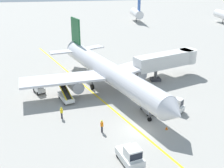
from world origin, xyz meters
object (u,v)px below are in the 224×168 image
object	(u,v)px
baggage_tug_near_wing	(176,106)
ground_crew_wing_walker	(62,112)
pushback_tug	(131,156)
ground_crew_marshaller	(102,126)
belt_loader_forward_hold	(66,96)
safety_cone_nose_left	(146,99)
baggage_cart_loaded	(148,109)
baggage_tug_by_cargo_door	(39,88)
safety_cone_nose_right	(167,128)
jet_bridge	(170,59)
airliner	(108,71)

from	to	relation	value
baggage_tug_near_wing	ground_crew_wing_walker	distance (m)	16.21
pushback_tug	ground_crew_marshaller	world-z (taller)	pushback_tug
baggage_tug_near_wing	belt_loader_forward_hold	size ratio (longest dim) A/B	0.51
ground_crew_marshaller	ground_crew_wing_walker	bearing A→B (deg)	138.88
belt_loader_forward_hold	safety_cone_nose_left	distance (m)	12.56
baggage_tug_near_wing	pushback_tug	bearing A→B (deg)	-130.45
baggage_cart_loaded	ground_crew_wing_walker	distance (m)	12.19
pushback_tug	baggage_tug_by_cargo_door	distance (m)	23.04
safety_cone_nose_right	jet_bridge	bearing A→B (deg)	70.06
baggage_cart_loaded	ground_crew_wing_walker	xyz separation A→B (m)	(-12.19, 0.07, 0.44)
pushback_tug	belt_loader_forward_hold	distance (m)	18.00
ground_crew_marshaller	safety_cone_nose_left	bearing A→B (deg)	46.15
belt_loader_forward_hold	baggage_cart_loaded	bearing A→B (deg)	-26.55
airliner	baggage_tug_by_cargo_door	bearing A→B (deg)	177.24
jet_bridge	safety_cone_nose_right	distance (m)	19.22
airliner	jet_bridge	size ratio (longest dim) A/B	2.63
pushback_tug	baggage_tug_near_wing	bearing A→B (deg)	49.55
ground_crew_wing_walker	baggage_cart_loaded	bearing A→B (deg)	-0.32
baggage_cart_loaded	safety_cone_nose_left	distance (m)	4.10
jet_bridge	ground_crew_marshaller	bearing A→B (deg)	-130.55
baggage_tug_near_wing	ground_crew_marshaller	xyz separation A→B (m)	(-11.20, -3.90, -0.02)
baggage_tug_by_cargo_door	safety_cone_nose_left	xyz separation A→B (m)	(16.67, -5.36, -0.71)
jet_bridge	baggage_tug_near_wing	bearing A→B (deg)	-104.84
baggage_cart_loaded	safety_cone_nose_left	bearing A→B (deg)	78.66
baggage_cart_loaded	ground_crew_wing_walker	world-z (taller)	ground_crew_wing_walker
baggage_cart_loaded	ground_crew_marshaller	world-z (taller)	ground_crew_marshaller
ground_crew_wing_walker	safety_cone_nose_left	distance (m)	13.59
safety_cone_nose_left	airliner	bearing A→B (deg)	138.31
baggage_tug_by_cargo_door	belt_loader_forward_hold	bearing A→B (deg)	-40.01
jet_bridge	baggage_cart_loaded	bearing A→B (deg)	-120.29
belt_loader_forward_hold	safety_cone_nose_right	bearing A→B (deg)	-40.09
baggage_cart_loaded	safety_cone_nose_left	world-z (taller)	baggage_cart_loaded
belt_loader_forward_hold	airliner	bearing A→B (deg)	23.34
airliner	baggage_tug_by_cargo_door	distance (m)	11.55
pushback_tug	baggage_cart_loaded	size ratio (longest dim) A/B	1.03
baggage_tug_by_cargo_door	pushback_tug	bearing A→B (deg)	-61.74
ground_crew_marshaller	safety_cone_nose_left	xyz separation A→B (m)	(7.99, 8.32, -0.69)
safety_cone_nose_left	pushback_tug	bearing A→B (deg)	-111.09
belt_loader_forward_hold	jet_bridge	bearing A→B (deg)	20.35
ground_crew_wing_walker	baggage_tug_by_cargo_door	bearing A→B (deg)	111.57
airliner	safety_cone_nose_left	world-z (taller)	airliner
baggage_tug_by_cargo_door	safety_cone_nose_right	size ratio (longest dim) A/B	6.20
airliner	safety_cone_nose_right	distance (m)	15.19
jet_bridge	baggage_tug_by_cargo_door	world-z (taller)	jet_bridge
airliner	safety_cone_nose_right	xyz separation A→B (m)	(5.68, -13.71, -3.20)
pushback_tug	ground_crew_wing_walker	bearing A→B (deg)	123.34
baggage_tug_by_cargo_door	ground_crew_marshaller	bearing A→B (deg)	-57.59
safety_cone_nose_left	ground_crew_wing_walker	bearing A→B (deg)	-163.10
safety_cone_nose_right	belt_loader_forward_hold	bearing A→B (deg)	139.91
jet_bridge	ground_crew_marshaller	xyz separation A→B (m)	(-14.72, -17.21, -2.63)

